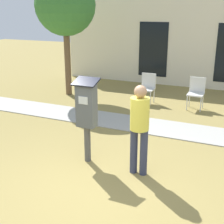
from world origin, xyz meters
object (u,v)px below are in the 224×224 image
object	(u,v)px
parking_meter	(87,110)
outdoor_chair_left	(147,86)
person_standing	(140,123)
outdoor_chair_middle	(196,91)

from	to	relation	value
parking_meter	outdoor_chair_left	size ratio (longest dim) A/B	1.77
outdoor_chair_left	person_standing	bearing A→B (deg)	-59.81
parking_meter	person_standing	distance (m)	1.04
parking_meter	person_standing	xyz separation A→B (m)	(1.03, -0.06, -0.09)
person_standing	outdoor_chair_middle	distance (m)	4.26
outdoor_chair_left	parking_meter	bearing A→B (deg)	-73.36
person_standing	outdoor_chair_middle	world-z (taller)	person_standing
parking_meter	person_standing	world-z (taller)	parking_meter
person_standing	outdoor_chair_left	size ratio (longest dim) A/B	1.76
person_standing	outdoor_chair_middle	xyz separation A→B (m)	(0.25, 4.23, -0.40)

